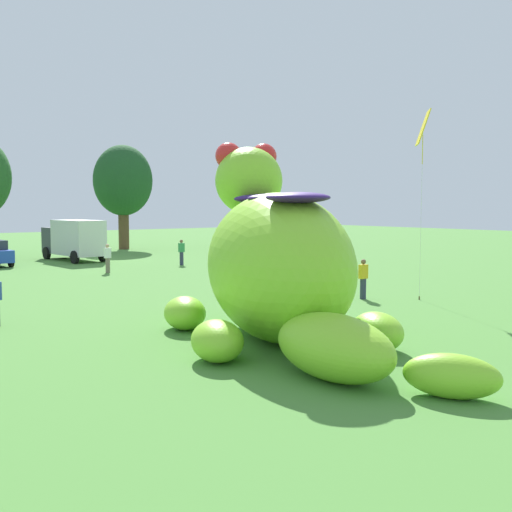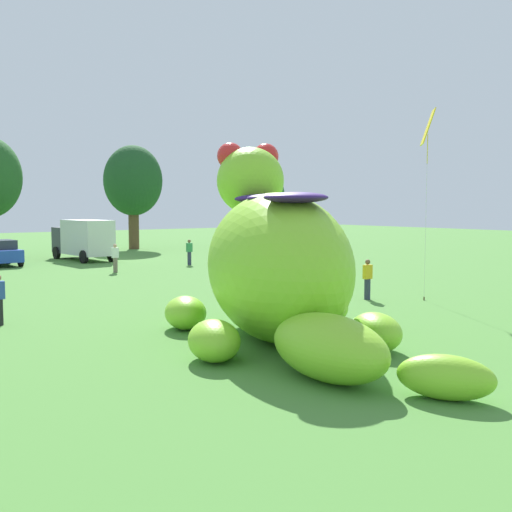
% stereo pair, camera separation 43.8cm
% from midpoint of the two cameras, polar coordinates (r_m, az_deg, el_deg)
% --- Properties ---
extents(ground_plane, '(160.00, 160.00, 0.00)m').
position_cam_midpoint_polar(ground_plane, '(17.98, 1.28, -8.08)').
color(ground_plane, '#4C8438').
extents(giant_inflatable_creature, '(7.87, 12.34, 6.16)m').
position_cam_midpoint_polar(giant_inflatable_creature, '(18.12, 1.30, -0.76)').
color(giant_inflatable_creature, '#8CD12D').
rests_on(giant_inflatable_creature, ground).
extents(box_truck, '(2.76, 6.54, 2.95)m').
position_cam_midpoint_polar(box_truck, '(46.32, -16.86, 1.56)').
color(box_truck, '#333842').
rests_on(box_truck, ground).
extents(tree_centre_left, '(5.34, 5.34, 9.48)m').
position_cam_midpoint_polar(tree_centre_left, '(57.44, -12.50, 6.81)').
color(tree_centre_left, brown).
rests_on(tree_centre_left, ground).
extents(tree_centre, '(4.30, 4.30, 7.64)m').
position_cam_midpoint_polar(tree_centre, '(61.30, -0.48, 5.66)').
color(tree_centre, brown).
rests_on(tree_centre, ground).
extents(spectator_near_inflatable, '(0.38, 0.26, 1.71)m').
position_cam_midpoint_polar(spectator_near_inflatable, '(37.39, -13.97, -0.23)').
color(spectator_near_inflatable, '#726656').
rests_on(spectator_near_inflatable, ground).
extents(spectator_mid_field, '(0.38, 0.26, 1.71)m').
position_cam_midpoint_polar(spectator_mid_field, '(38.58, -3.83, 0.05)').
color(spectator_mid_field, '#726656').
rests_on(spectator_mid_field, ground).
extents(spectator_by_cars, '(0.38, 0.26, 1.71)m').
position_cam_midpoint_polar(spectator_by_cars, '(41.33, -7.25, 0.33)').
color(spectator_by_cars, '#2D334C').
rests_on(spectator_by_cars, ground).
extents(spectator_far_side, '(0.38, 0.26, 1.71)m').
position_cam_midpoint_polar(spectator_far_side, '(26.44, 9.48, -2.15)').
color(spectator_far_side, '#2D334C').
rests_on(spectator_far_side, ground).
extents(tethered_flying_kite, '(1.13, 1.13, 7.92)m').
position_cam_midpoint_polar(tethered_flying_kite, '(26.73, 14.82, 11.22)').
color(tethered_flying_kite, brown).
rests_on(tethered_flying_kite, ground).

